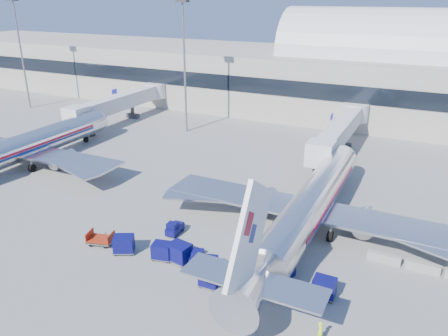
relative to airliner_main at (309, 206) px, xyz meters
The scene contains 20 objects.
ground 11.35m from the airliner_main, 155.75° to the right, with size 260.00×260.00×0.00m, color gray.
terminal 56.80m from the airliner_main, 114.64° to the left, with size 170.00×28.15×21.00m.
airliner_main is the anchor object (origin of this frame).
airliner_mid 42.00m from the airliner_main, behind, with size 32.00×37.26×12.07m.
jetbridge_near 26.43m from the airliner_main, 95.22° to the left, with size 4.40×27.50×6.25m.
jetbridge_mid 51.62m from the airliner_main, 149.36° to the left, with size 4.40×27.50×6.25m.
mast_far_west 75.44m from the airliner_main, 159.99° to the left, with size 2.00×1.20×22.60m.
mast_west 41.12m from the airliner_main, 139.64° to the left, with size 2.00×1.20×22.60m.
barrier_near 8.74m from the airliner_main, 17.39° to the right, with size 3.00×0.55×0.90m, color #9E9E96.
barrier_mid 11.84m from the airliner_main, 12.50° to the right, with size 3.00×0.55×0.90m, color #9E9E96.
tug_lead 12.77m from the airliner_main, 122.58° to the right, with size 2.75×1.87×1.64m.
tug_right 8.64m from the airliner_main, 90.35° to the right, with size 2.70×2.22×1.58m.
tug_left 14.18m from the airliner_main, 151.21° to the right, with size 1.24×2.30×1.47m.
cart_train_a 14.26m from the airliner_main, 129.87° to the right, with size 2.35×1.93×1.87m.
cart_train_b 15.65m from the airliner_main, 134.00° to the right, with size 2.14×1.80×1.66m.
cart_train_c 19.00m from the airliner_main, 141.08° to the right, with size 2.46×2.26×1.75m.
cart_solo_near 13.92m from the airliner_main, 110.58° to the right, with size 1.79×1.41×1.51m.
cart_solo_far 10.96m from the airliner_main, 66.86° to the right, with size 1.93×1.47×1.70m.
cart_open_red 21.38m from the airliner_main, 146.63° to the right, with size 2.78×2.27×0.65m.
ramp_worker 15.92m from the airliner_main, 70.70° to the right, with size 0.59×0.39×1.61m, color #CDFF1A.
Camera 1 is at (19.94, -35.55, 23.24)m, focal length 35.00 mm.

